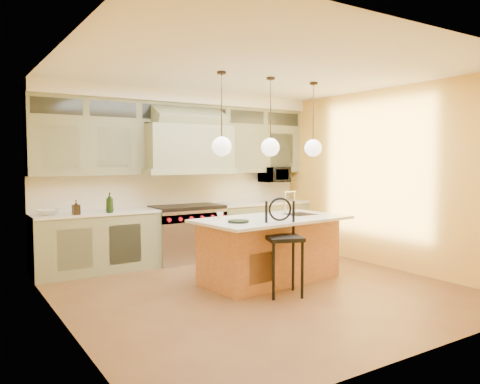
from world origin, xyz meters
TOP-DOWN VIEW (x-y plane):
  - floor at (0.00, 0.00)m, footprint 5.00×5.00m
  - ceiling at (0.00, 0.00)m, footprint 5.00×5.00m
  - wall_back at (0.00, 2.50)m, footprint 5.00×0.00m
  - wall_front at (0.00, -2.50)m, footprint 5.00×0.00m
  - wall_left at (-2.50, 0.00)m, footprint 0.00×5.00m
  - wall_right at (2.50, 0.00)m, footprint 0.00×5.00m
  - back_cabinetry at (0.00, 2.23)m, footprint 5.00×0.77m
  - range at (0.00, 2.14)m, footprint 1.20×0.74m
  - kitchen_island at (0.41, 0.28)m, footprint 2.29×1.38m
  - counter_stool at (0.13, -0.36)m, footprint 0.57×0.57m
  - microwave at (1.95, 2.25)m, footprint 0.54×0.37m
  - oil_bottle_a at (-1.41, 1.92)m, footprint 0.12×0.13m
  - oil_bottle_b at (-1.90, 1.92)m, footprint 0.11×0.11m
  - fruit_bowl at (-2.24, 2.15)m, footprint 0.37×0.37m
  - cup at (-0.25, 0.58)m, footprint 0.10×0.10m
  - pendant_left at (-0.40, 0.29)m, footprint 0.26×0.26m
  - pendant_center at (0.40, 0.29)m, footprint 0.26×0.26m
  - pendant_right at (1.20, 0.29)m, footprint 0.26×0.26m

SIDE VIEW (x-z plane):
  - floor at x=0.00m, z-range 0.00..0.00m
  - kitchen_island at x=0.41m, z-range -0.20..1.15m
  - range at x=0.00m, z-range 0.01..0.97m
  - counter_stool at x=0.13m, z-range 0.09..1.34m
  - cup at x=-0.25m, z-range 0.92..1.01m
  - fruit_bowl at x=-2.24m, z-range 0.94..1.02m
  - oil_bottle_b at x=-1.90m, z-range 0.94..1.16m
  - oil_bottle_a at x=-1.41m, z-range 0.94..1.25m
  - back_cabinetry at x=0.00m, z-range -0.02..2.88m
  - microwave at x=1.95m, z-range 1.30..1.60m
  - wall_back at x=0.00m, z-range -1.05..3.95m
  - wall_front at x=0.00m, z-range -1.05..3.95m
  - wall_left at x=-2.50m, z-range -1.05..3.95m
  - wall_right at x=2.50m, z-range -1.05..3.95m
  - pendant_left at x=-0.40m, z-range 1.39..2.50m
  - pendant_center at x=0.40m, z-range 1.39..2.50m
  - pendant_right at x=1.20m, z-range 1.39..2.50m
  - ceiling at x=0.00m, z-range 2.90..2.90m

